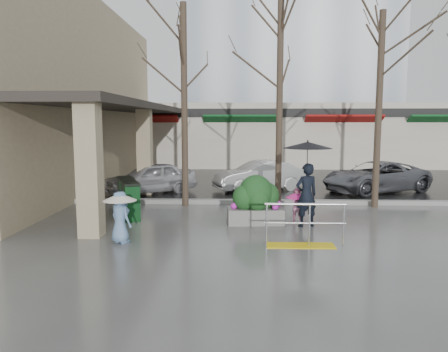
# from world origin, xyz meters

# --- Properties ---
(ground) EXTENTS (120.00, 120.00, 0.00)m
(ground) POSITION_xyz_m (0.00, 0.00, 0.00)
(ground) COLOR #51514F
(ground) RESTS_ON ground
(street_asphalt) EXTENTS (120.00, 36.00, 0.01)m
(street_asphalt) POSITION_xyz_m (0.00, 22.00, 0.01)
(street_asphalt) COLOR black
(street_asphalt) RESTS_ON ground
(curb) EXTENTS (120.00, 0.30, 0.15)m
(curb) POSITION_xyz_m (0.00, 4.00, 0.07)
(curb) COLOR gray
(curb) RESTS_ON ground
(near_building) EXTENTS (6.00, 18.00, 8.00)m
(near_building) POSITION_xyz_m (-9.00, 8.00, 4.00)
(near_building) COLOR tan
(near_building) RESTS_ON ground
(canopy_slab) EXTENTS (2.80, 18.00, 0.25)m
(canopy_slab) POSITION_xyz_m (-4.80, 8.00, 3.62)
(canopy_slab) COLOR #2D2823
(canopy_slab) RESTS_ON pillar_front
(pillar_front) EXTENTS (0.55, 0.55, 3.50)m
(pillar_front) POSITION_xyz_m (-3.90, -0.50, 1.75)
(pillar_front) COLOR tan
(pillar_front) RESTS_ON ground
(pillar_back) EXTENTS (0.55, 0.55, 3.50)m
(pillar_back) POSITION_xyz_m (-3.90, 6.00, 1.75)
(pillar_back) COLOR tan
(pillar_back) RESTS_ON ground
(storefront_row) EXTENTS (34.00, 6.74, 4.00)m
(storefront_row) POSITION_xyz_m (2.00, 17.97, 2.01)
(storefront_row) COLOR beige
(storefront_row) RESTS_ON ground
(office_tower) EXTENTS (18.00, 12.00, 25.00)m
(office_tower) POSITION_xyz_m (4.00, 30.00, 12.50)
(office_tower) COLOR #8C99A8
(office_tower) RESTS_ON ground
(handrail) EXTENTS (1.90, 0.50, 1.03)m
(handrail) POSITION_xyz_m (1.36, -1.20, 0.38)
(handrail) COLOR yellow
(handrail) RESTS_ON ground
(tree_west) EXTENTS (3.20, 3.20, 6.80)m
(tree_west) POSITION_xyz_m (-2.00, 3.60, 5.08)
(tree_west) COLOR #382B21
(tree_west) RESTS_ON ground
(tree_midwest) EXTENTS (3.20, 3.20, 7.00)m
(tree_midwest) POSITION_xyz_m (1.20, 3.60, 5.23)
(tree_midwest) COLOR #382B21
(tree_midwest) RESTS_ON ground
(tree_mideast) EXTENTS (3.20, 3.20, 6.50)m
(tree_mideast) POSITION_xyz_m (4.50, 3.60, 4.86)
(tree_mideast) COLOR #382B21
(tree_mideast) RESTS_ON ground
(woman) EXTENTS (1.36, 1.36, 2.41)m
(woman) POSITION_xyz_m (1.72, 0.74, 1.45)
(woman) COLOR black
(woman) RESTS_ON ground
(child_pink) EXTENTS (0.62, 0.62, 1.02)m
(child_pink) POSITION_xyz_m (1.50, 1.14, 0.59)
(child_pink) COLOR pink
(child_pink) RESTS_ON ground
(child_blue) EXTENTS (0.81, 0.81, 1.26)m
(child_blue) POSITION_xyz_m (-3.00, -1.06, 0.77)
(child_blue) COLOR #6A8EBC
(child_blue) RESTS_ON ground
(planter) EXTENTS (1.66, 0.97, 1.40)m
(planter) POSITION_xyz_m (0.34, 1.08, 0.67)
(planter) COLOR slate
(planter) RESTS_ON ground
(news_boxes) EXTENTS (1.18, 2.05, 1.13)m
(news_boxes) POSITION_xyz_m (-3.58, 1.97, 0.57)
(news_boxes) COLOR #0C3816
(news_boxes) RESTS_ON ground
(car_a) EXTENTS (3.95, 3.12, 1.26)m
(car_a) POSITION_xyz_m (-3.75, 6.17, 0.63)
(car_a) COLOR silver
(car_a) RESTS_ON ground
(car_b) EXTENTS (4.05, 2.62, 1.26)m
(car_b) POSITION_xyz_m (0.73, 7.04, 0.63)
(car_b) COLOR silver
(car_b) RESTS_ON ground
(car_c) EXTENTS (4.99, 3.79, 1.26)m
(car_c) POSITION_xyz_m (5.50, 6.81, 0.63)
(car_c) COLOR slate
(car_c) RESTS_ON ground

